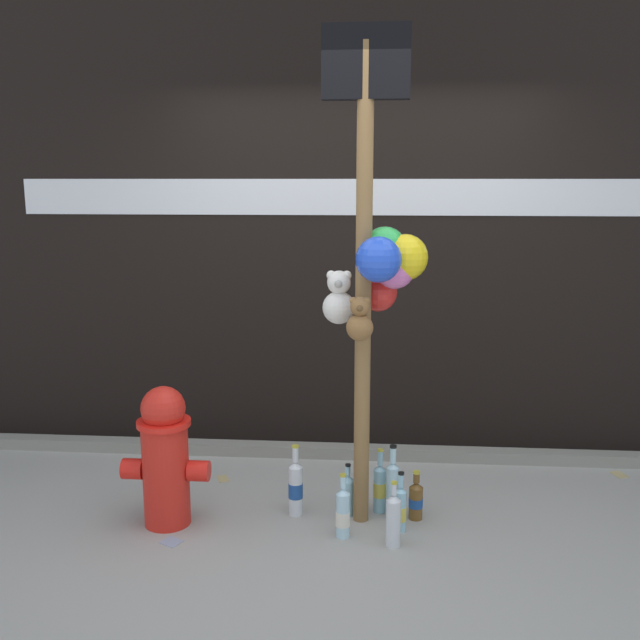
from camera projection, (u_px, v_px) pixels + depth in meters
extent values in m
plane|color=#9E9B93|center=(350.00, 541.00, 3.78)|extent=(14.00, 14.00, 0.00)
cube|color=black|center=(360.00, 166.00, 4.88)|extent=(10.00, 0.20, 3.93)
cube|color=silver|center=(411.00, 197.00, 4.79)|extent=(5.34, 0.01, 0.24)
cube|color=gray|center=(356.00, 452.00, 4.91)|extent=(8.00, 0.12, 0.08)
cylinder|color=olive|center=(363.00, 295.00, 3.78)|extent=(0.09, 0.09, 2.54)
cube|color=black|center=(366.00, 62.00, 3.55)|extent=(0.44, 0.09, 0.36)
sphere|color=red|center=(378.00, 292.00, 3.90)|extent=(0.21, 0.21, 0.21)
sphere|color=green|center=(385.00, 248.00, 3.77)|extent=(0.23, 0.23, 0.23)
sphere|color=yellow|center=(405.00, 257.00, 3.75)|extent=(0.24, 0.24, 0.24)
sphere|color=blue|center=(378.00, 260.00, 3.63)|extent=(0.24, 0.24, 0.24)
sphere|color=#D66BB2|center=(395.00, 268.00, 3.76)|extent=(0.22, 0.22, 0.22)
sphere|color=brown|center=(360.00, 327.00, 3.68)|extent=(0.14, 0.14, 0.14)
sphere|color=brown|center=(360.00, 307.00, 3.66)|extent=(0.10, 0.10, 0.10)
sphere|color=brown|center=(354.00, 301.00, 3.65)|extent=(0.04, 0.04, 0.04)
sphere|color=brown|center=(366.00, 301.00, 3.65)|extent=(0.04, 0.04, 0.04)
sphere|color=brown|center=(360.00, 308.00, 3.61)|extent=(0.04, 0.04, 0.04)
sphere|color=silver|center=(339.00, 308.00, 3.83)|extent=(0.18, 0.18, 0.18)
sphere|color=silver|center=(339.00, 282.00, 3.80)|extent=(0.13, 0.13, 0.13)
sphere|color=silver|center=(331.00, 275.00, 3.80)|extent=(0.05, 0.05, 0.05)
sphere|color=silver|center=(347.00, 275.00, 3.79)|extent=(0.05, 0.05, 0.05)
sphere|color=#9D9992|center=(338.00, 284.00, 3.75)|extent=(0.04, 0.04, 0.04)
cylinder|color=red|center=(166.00, 475.00, 3.93)|extent=(0.25, 0.25, 0.57)
cylinder|color=red|center=(164.00, 423.00, 3.87)|extent=(0.29, 0.29, 0.03)
sphere|color=red|center=(163.00, 408.00, 3.85)|extent=(0.24, 0.24, 0.24)
cylinder|color=red|center=(133.00, 469.00, 3.94)|extent=(0.11, 0.11, 0.11)
cylinder|color=red|center=(199.00, 471.00, 3.91)|extent=(0.11, 0.11, 0.11)
cylinder|color=#93CCE0|center=(380.00, 491.00, 4.09)|extent=(0.07, 0.07, 0.25)
cone|color=#93CCE0|center=(380.00, 468.00, 4.07)|extent=(0.07, 0.07, 0.03)
cylinder|color=#93CCE0|center=(380.00, 458.00, 4.05)|extent=(0.03, 0.03, 0.08)
cylinder|color=#D8C64C|center=(380.00, 489.00, 4.09)|extent=(0.07, 0.07, 0.09)
cylinder|color=gold|center=(380.00, 450.00, 4.05)|extent=(0.03, 0.03, 0.01)
cylinder|color=#93CCE0|center=(348.00, 498.00, 4.06)|extent=(0.08, 0.08, 0.20)
cone|color=#93CCE0|center=(348.00, 478.00, 4.04)|extent=(0.08, 0.08, 0.03)
cylinder|color=#93CCE0|center=(348.00, 471.00, 4.03)|extent=(0.03, 0.03, 0.06)
cylinder|color=black|center=(348.00, 465.00, 4.02)|extent=(0.03, 0.03, 0.01)
cylinder|color=brown|center=(416.00, 503.00, 4.01)|extent=(0.08, 0.08, 0.18)
cone|color=brown|center=(416.00, 485.00, 3.99)|extent=(0.08, 0.08, 0.03)
cylinder|color=brown|center=(416.00, 478.00, 3.99)|extent=(0.04, 0.04, 0.05)
cylinder|color=#1E478C|center=(416.00, 502.00, 4.01)|extent=(0.08, 0.08, 0.05)
cylinder|color=gold|center=(417.00, 472.00, 3.98)|extent=(0.04, 0.04, 0.01)
cylinder|color=silver|center=(296.00, 491.00, 4.05)|extent=(0.08, 0.08, 0.29)
cone|color=silver|center=(295.00, 464.00, 4.02)|extent=(0.08, 0.08, 0.03)
cylinder|color=silver|center=(295.00, 455.00, 4.01)|extent=(0.03, 0.03, 0.09)
cylinder|color=#1E478C|center=(296.00, 490.00, 4.05)|extent=(0.08, 0.08, 0.09)
cylinder|color=gold|center=(295.00, 446.00, 4.00)|extent=(0.04, 0.04, 0.01)
cylinder|color=#B2DBEA|center=(343.00, 515.00, 3.81)|extent=(0.07, 0.07, 0.24)
cone|color=#B2DBEA|center=(343.00, 491.00, 3.78)|extent=(0.07, 0.07, 0.03)
cylinder|color=#B2DBEA|center=(343.00, 482.00, 3.77)|extent=(0.03, 0.03, 0.07)
cylinder|color=silver|center=(343.00, 518.00, 3.81)|extent=(0.08, 0.08, 0.08)
cylinder|color=gold|center=(343.00, 475.00, 3.76)|extent=(0.03, 0.03, 0.01)
cylinder|color=#B2DBEA|center=(392.00, 492.00, 4.02)|extent=(0.07, 0.07, 0.30)
cone|color=#B2DBEA|center=(393.00, 465.00, 3.99)|extent=(0.07, 0.07, 0.03)
cylinder|color=#B2DBEA|center=(393.00, 455.00, 3.98)|extent=(0.03, 0.03, 0.09)
cylinder|color=black|center=(393.00, 447.00, 3.97)|extent=(0.04, 0.04, 0.01)
cylinder|color=silver|center=(393.00, 523.00, 3.71)|extent=(0.08, 0.08, 0.25)
cone|color=silver|center=(394.00, 498.00, 3.68)|extent=(0.08, 0.08, 0.03)
cylinder|color=silver|center=(394.00, 489.00, 3.67)|extent=(0.03, 0.03, 0.06)
cylinder|color=gold|center=(394.00, 483.00, 3.66)|extent=(0.03, 0.03, 0.01)
cylinder|color=#93CCE0|center=(400.00, 511.00, 3.87)|extent=(0.06, 0.06, 0.22)
cone|color=#93CCE0|center=(401.00, 490.00, 3.85)|extent=(0.06, 0.06, 0.03)
cylinder|color=#93CCE0|center=(401.00, 481.00, 3.84)|extent=(0.03, 0.03, 0.07)
cylinder|color=#D8C64C|center=(400.00, 513.00, 3.88)|extent=(0.07, 0.07, 0.08)
cylinder|color=black|center=(401.00, 473.00, 3.83)|extent=(0.03, 0.03, 0.01)
cube|color=tan|center=(619.00, 474.00, 4.62)|extent=(0.10, 0.13, 0.01)
cube|color=tan|center=(223.00, 478.00, 4.56)|extent=(0.10, 0.12, 0.01)
cube|color=#8C99B2|center=(171.00, 541.00, 3.77)|extent=(0.13, 0.13, 0.01)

